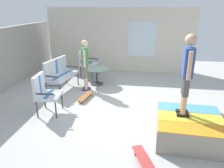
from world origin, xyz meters
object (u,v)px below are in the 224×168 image
at_px(patio_chair_near_house, 87,61).
at_px(patio_table, 97,73).
at_px(skateboard_by_bench, 85,96).
at_px(skateboard_spare, 144,160).
at_px(skate_ramp, 190,128).
at_px(patio_chair_by_wall, 44,90).
at_px(person_skater, 187,70).
at_px(patio_bench, 59,72).
at_px(person_watching, 85,62).

relative_size(patio_chair_near_house, patio_table, 1.13).
relative_size(skateboard_by_bench, skateboard_spare, 1.00).
bearing_deg(patio_chair_near_house, patio_table, -147.00).
bearing_deg(skate_ramp, patio_chair_by_wall, 79.38).
bearing_deg(person_skater, patio_table, 40.68).
bearing_deg(skateboard_spare, skateboard_by_bench, 33.87).
height_order(patio_bench, patio_chair_by_wall, same).
bearing_deg(patio_chair_near_house, patio_chair_by_wall, 175.78).
relative_size(patio_table, skateboard_by_bench, 1.09).
distance_m(skate_ramp, skateboard_by_bench, 3.16).
bearing_deg(patio_table, skateboard_spare, -156.61).
distance_m(person_skater, skateboard_spare, 1.88).
height_order(skate_ramp, skateboard_spare, skate_ramp).
relative_size(patio_chair_by_wall, person_watching, 0.63).
height_order(person_watching, person_skater, person_skater).
distance_m(patio_bench, skateboard_by_bench, 1.30).
xyz_separation_m(patio_chair_near_house, patio_table, (-0.90, -0.59, -0.21)).
height_order(skateboard_by_bench, skateboard_spare, same).
bearing_deg(person_skater, skate_ramp, -124.84).
height_order(person_watching, skateboard_spare, person_watching).
bearing_deg(patio_bench, person_skater, -121.59).
bearing_deg(skateboard_spare, person_watching, 29.88).
height_order(patio_chair_by_wall, skateboard_by_bench, patio_chair_by_wall).
xyz_separation_m(patio_table, person_watching, (-0.57, 0.23, 0.53)).
bearing_deg(patio_chair_near_house, patio_bench, 163.04).
height_order(patio_bench, skateboard_spare, patio_bench).
bearing_deg(patio_chair_near_house, skate_ramp, -140.35).
height_order(person_skater, skateboard_spare, person_skater).
distance_m(skate_ramp, person_skater, 1.21).
bearing_deg(patio_table, person_skater, -139.32).
height_order(patio_table, person_skater, person_skater).
bearing_deg(skateboard_spare, skate_ramp, -44.57).
bearing_deg(patio_chair_near_house, person_watching, -166.37).
distance_m(skate_ramp, patio_chair_near_house, 5.04).
height_order(patio_chair_near_house, person_skater, person_skater).
distance_m(skate_ramp, patio_bench, 4.36).
relative_size(patio_bench, patio_chair_by_wall, 1.30).
bearing_deg(patio_bench, skate_ramp, -121.75).
relative_size(patio_table, person_skater, 0.55).
bearing_deg(patio_chair_near_house, person_skater, -141.03).
xyz_separation_m(patio_table, skateboard_by_bench, (-1.30, 0.06, -0.32)).
height_order(skate_ramp, skateboard_by_bench, skate_ramp).
distance_m(patio_chair_near_house, skateboard_by_bench, 2.33).
relative_size(patio_bench, skateboard_spare, 1.62).
distance_m(skate_ramp, patio_chair_by_wall, 3.52).
xyz_separation_m(skate_ramp, skateboard_by_bench, (1.66, 2.68, -0.15)).
height_order(patio_chair_by_wall, person_watching, person_watching).
distance_m(person_watching, person_skater, 3.55).
bearing_deg(person_watching, person_skater, -130.42).
distance_m(patio_chair_near_house, person_skater, 4.89).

